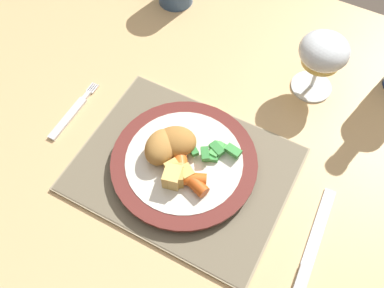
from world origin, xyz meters
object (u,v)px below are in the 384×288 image
at_px(dinner_plate, 184,163).
at_px(dining_table, 198,142).
at_px(fork, 71,114).
at_px(table_knife, 309,258).
at_px(wine_glass, 323,54).

bearing_deg(dinner_plate, dining_table, 105.33).
bearing_deg(fork, table_knife, -5.64).
bearing_deg(wine_glass, table_knife, -70.80).
distance_m(dining_table, dinner_plate, 0.15).
relative_size(dining_table, table_knife, 6.80).
height_order(fork, table_knife, table_knife).
bearing_deg(dinner_plate, fork, -179.59).
xyz_separation_m(dining_table, table_knife, (0.27, -0.15, 0.09)).
height_order(table_knife, wine_glass, wine_glass).
distance_m(fork, wine_glass, 0.45).
bearing_deg(table_knife, dining_table, 149.91).
relative_size(dinner_plate, wine_glass, 1.93).
distance_m(dinner_plate, wine_glass, 0.30).
bearing_deg(dining_table, wine_glass, 45.12).
bearing_deg(wine_glass, fork, -143.55).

